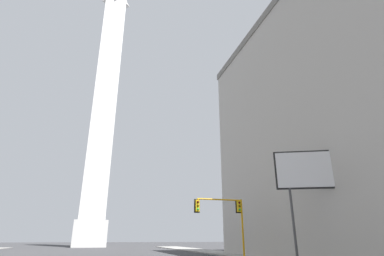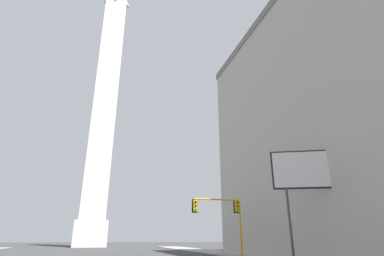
{
  "view_description": "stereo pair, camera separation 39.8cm",
  "coord_description": "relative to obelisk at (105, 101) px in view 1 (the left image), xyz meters",
  "views": [
    {
      "loc": [
        1.37,
        -0.06,
        1.83
      ],
      "look_at": [
        20.73,
        64.08,
        26.72
      ],
      "focal_mm": 28.0,
      "sensor_mm": 36.0,
      "label": 1
    },
    {
      "loc": [
        1.75,
        -0.17,
        1.83
      ],
      "look_at": [
        20.73,
        64.08,
        26.72
      ],
      "focal_mm": 28.0,
      "sensor_mm": 36.0,
      "label": 2
    }
  ],
  "objects": [
    {
      "name": "traffic_light_mid_right",
      "position": [
        13.58,
        -51.18,
        -33.84
      ],
      "size": [
        5.21,
        0.5,
        5.65
      ],
      "color": "orange",
      "rests_on": "ground_plane"
    },
    {
      "name": "obelisk",
      "position": [
        0.0,
        0.0,
        0.0
      ],
      "size": [
        7.64,
        7.64,
        79.33
      ],
      "color": "silver",
      "rests_on": "ground_plane"
    },
    {
      "name": "billboard_sign",
      "position": [
        16.6,
        -61.2,
        -31.65
      ],
      "size": [
        5.26,
        2.58,
        8.21
      ],
      "color": "#3F3F42",
      "rests_on": "ground_plane"
    }
  ]
}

